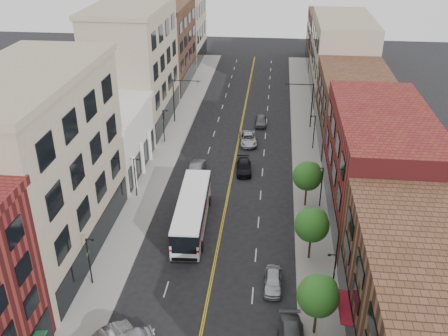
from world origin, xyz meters
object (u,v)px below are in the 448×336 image
(car_lane_c, at_px, (261,121))
(car_lane_a, at_px, (244,167))
(car_lane_b, at_px, (248,139))
(car_lane_behind, at_px, (197,167))
(car_parked_far, at_px, (273,281))
(city_bus, at_px, (192,210))

(car_lane_c, bearing_deg, car_lane_a, -97.32)
(car_lane_b, bearing_deg, car_lane_behind, -129.62)
(car_parked_far, bearing_deg, car_lane_b, 97.79)
(city_bus, height_order, car_lane_a, city_bus)
(car_parked_far, height_order, car_lane_b, car_lane_b)
(car_lane_b, xyz_separation_m, car_lane_c, (1.61, 7.28, 0.02))
(car_parked_far, height_order, car_lane_a, car_parked_far)
(city_bus, bearing_deg, car_lane_behind, 94.00)
(car_parked_far, distance_m, car_lane_b, 31.92)
(car_lane_behind, xyz_separation_m, car_lane_a, (6.19, 0.70, -0.05))
(car_lane_behind, bearing_deg, car_parked_far, 117.97)
(car_parked_far, xyz_separation_m, car_lane_a, (-4.30, 22.50, -0.02))
(car_lane_a, height_order, car_lane_b, car_lane_b)
(city_bus, distance_m, car_lane_behind, 12.72)
(car_parked_far, relative_size, car_lane_c, 0.95)
(car_lane_behind, distance_m, car_lane_c, 18.81)
(car_parked_far, relative_size, car_lane_behind, 0.93)
(city_bus, xyz_separation_m, car_parked_far, (9.05, -9.22, -1.29))
(car_parked_far, bearing_deg, car_lane_a, 100.87)
(car_parked_far, relative_size, car_lane_b, 0.80)
(car_parked_far, distance_m, car_lane_a, 22.90)
(car_lane_a, xyz_separation_m, car_lane_b, (0.00, 9.13, 0.03))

